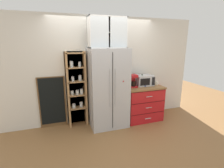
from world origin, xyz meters
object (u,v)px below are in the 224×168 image
refrigerator (108,88)px  chalkboard_menu (53,102)px  mug_navy (145,85)px  bottle_clear (141,81)px  microwave (144,80)px  mug_cream (157,83)px  bottle_green (142,80)px  coffee_maker (133,81)px

refrigerator → chalkboard_menu: 1.32m
mug_navy → bottle_clear: bearing=90.7°
microwave → mug_cream: size_ratio=3.86×
bottle_clear → mug_cream: bearing=-15.5°
mug_cream → chalkboard_menu: size_ratio=0.09×
mug_navy → bottle_green: (-0.00, 0.14, 0.08)m
mug_cream → chalkboard_menu: chalkboard_menu is taller
refrigerator → mug_navy: 0.93m
mug_navy → bottle_green: size_ratio=0.38×
mug_cream → chalkboard_menu: (-2.56, 0.31, -0.33)m
bottle_green → bottle_clear: bearing=90.0°
bottle_clear → coffee_maker: bearing=-164.0°
microwave → bottle_green: bottle_green is taller
refrigerator → bottle_clear: 0.94m
coffee_maker → mug_navy: bearing=-16.2°
microwave → bottle_green: 0.06m
mug_navy → mug_cream: bearing=8.8°
mug_navy → bottle_green: 0.17m
microwave → coffee_maker: (-0.34, -0.04, 0.03)m
refrigerator → bottle_green: refrigerator is taller
coffee_maker → bottle_clear: (0.29, 0.08, -0.05)m
microwave → coffee_maker: coffee_maker is taller
microwave → chalkboard_menu: (-2.23, 0.24, -0.41)m
coffee_maker → chalkboard_menu: (-1.89, 0.29, -0.43)m
mug_cream → bottle_green: bottle_green is taller
refrigerator → mug_navy: refrigerator is taller
coffee_maker → mug_navy: 0.32m
microwave → mug_cream: 0.35m
coffee_maker → bottle_green: bearing=12.0°
coffee_maker → mug_cream: 0.68m
refrigerator → microwave: size_ratio=4.15×
refrigerator → bottle_clear: size_ratio=7.28×
microwave → mug_navy: microwave is taller
refrigerator → microwave: 0.99m
mug_cream → mug_navy: size_ratio=1.05×
refrigerator → mug_cream: (1.31, 0.01, 0.02)m
mug_navy → bottle_clear: bottle_clear is taller
mug_cream → chalkboard_menu: 2.60m
bottle_green → mug_navy: bearing=-89.2°
microwave → mug_navy: size_ratio=4.04×
mug_cream → bottle_green: bearing=167.5°
refrigerator → bottle_green: (0.93, 0.09, 0.10)m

